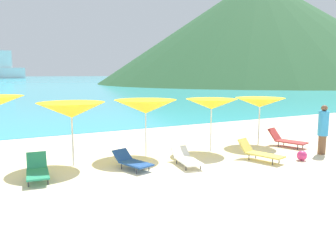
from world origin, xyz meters
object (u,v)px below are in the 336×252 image
at_px(umbrella_1, 71,110).
at_px(beachgoer_0, 323,128).
at_px(umbrella_3, 211,104).
at_px(umbrella_2, 146,107).
at_px(umbrella_4, 260,103).
at_px(lounge_chair_1, 259,152).
at_px(beach_ball, 302,156).
at_px(lounge_chair_4, 286,139).
at_px(lounge_chair_2, 132,161).
at_px(lounge_chair_0, 37,170).
at_px(lounge_chair_3, 186,158).

xyz_separation_m(umbrella_1, beachgoer_0, (8.61, -2.84, -0.86)).
bearing_deg(beachgoer_0, umbrella_3, -176.40).
height_order(umbrella_2, umbrella_4, umbrella_2).
distance_m(lounge_chair_1, beachgoer_0, 2.89).
distance_m(umbrella_2, beachgoer_0, 6.67).
distance_m(umbrella_4, beachgoer_0, 2.74).
distance_m(umbrella_3, beach_ball, 3.75).
relative_size(umbrella_4, beach_ball, 6.52).
xyz_separation_m(umbrella_4, beach_ball, (-0.60, -2.79, -1.63)).
bearing_deg(umbrella_2, umbrella_4, -5.14).
distance_m(umbrella_3, lounge_chair_4, 3.67).
bearing_deg(lounge_chair_2, umbrella_2, 34.55).
relative_size(umbrella_2, lounge_chair_0, 1.63).
height_order(lounge_chair_1, lounge_chair_2, lounge_chair_1).
distance_m(umbrella_2, lounge_chair_4, 6.13).
relative_size(umbrella_4, beachgoer_0, 1.23).
xyz_separation_m(umbrella_1, umbrella_4, (7.76, -0.37, -0.03)).
xyz_separation_m(umbrella_2, lounge_chair_1, (3.15, -2.55, -1.52)).
height_order(lounge_chair_1, lounge_chair_4, lounge_chair_4).
distance_m(lounge_chair_3, beach_ball, 4.11).
bearing_deg(beach_ball, lounge_chair_2, 161.90).
height_order(umbrella_4, lounge_chair_4, umbrella_4).
distance_m(lounge_chair_0, beachgoer_0, 10.06).
bearing_deg(beachgoer_0, lounge_chair_0, -150.61).
bearing_deg(lounge_chair_0, lounge_chair_1, -4.42).
xyz_separation_m(umbrella_4, lounge_chair_3, (-4.47, -1.38, -1.58)).
bearing_deg(lounge_chair_0, lounge_chair_4, 5.68).
bearing_deg(beachgoer_0, umbrella_2, -166.79).
xyz_separation_m(lounge_chair_2, lounge_chair_3, (1.76, -0.43, -0.03)).
xyz_separation_m(lounge_chair_0, beachgoer_0, (9.88, -1.76, 0.69)).
relative_size(lounge_chair_4, beachgoer_0, 0.89).
xyz_separation_m(umbrella_2, umbrella_4, (5.08, -0.46, -0.02)).
height_order(umbrella_1, beach_ball, umbrella_1).
xyz_separation_m(umbrella_3, umbrella_4, (2.52, 0.03, -0.04)).
relative_size(umbrella_1, lounge_chair_3, 1.41).
height_order(umbrella_2, umbrella_3, umbrella_2).
bearing_deg(lounge_chair_4, beach_ball, -141.89).
xyz_separation_m(lounge_chair_2, lounge_chair_4, (6.94, 0.09, 0.04)).
xyz_separation_m(umbrella_2, beach_ball, (4.48, -3.25, -1.65)).
bearing_deg(lounge_chair_4, umbrella_4, 111.85).
bearing_deg(beach_ball, umbrella_1, 156.13).
bearing_deg(umbrella_1, umbrella_2, 1.76).
bearing_deg(umbrella_2, lounge_chair_1, -38.97).
bearing_deg(lounge_chair_0, lounge_chair_2, 1.71).
relative_size(lounge_chair_3, beach_ball, 4.86).
height_order(umbrella_3, umbrella_4, umbrella_3).
bearing_deg(umbrella_3, lounge_chair_4, -14.45).
relative_size(umbrella_2, lounge_chair_1, 1.46).
bearing_deg(umbrella_2, umbrella_3, -10.83).
bearing_deg(umbrella_1, lounge_chair_4, -8.34).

